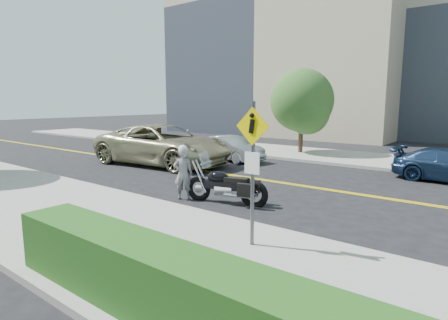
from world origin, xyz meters
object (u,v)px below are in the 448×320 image
parked_car_silver (230,148)px  pedestrian_sign (253,160)px  motorcycle (226,178)px  suv (163,145)px  motorcyclist (183,172)px  parked_car_white (144,139)px

parked_car_silver → pedestrian_sign: bearing=-131.9°
parked_car_silver → motorcycle: bearing=-134.8°
pedestrian_sign → suv: 11.59m
motorcyclist → parked_car_silver: 8.13m
motorcyclist → motorcycle: size_ratio=0.68×
motorcyclist → parked_car_white: motorcyclist is taller
motorcycle → pedestrian_sign: bearing=-59.1°
pedestrian_sign → parked_car_white: (-15.69, 10.21, -1.34)m
parked_car_silver → parked_car_white: bearing=93.4°
parked_car_white → parked_car_silver: parked_car_silver is taller
motorcycle → parked_car_white: bearing=135.0°
motorcyclist → parked_car_silver: (-3.63, 7.27, -0.23)m
pedestrian_sign → motorcycle: bearing=135.7°
motorcyclist → parked_car_white: size_ratio=0.49×
pedestrian_sign → motorcycle: size_ratio=1.15×
suv → motorcyclist: bearing=-132.6°
pedestrian_sign → parked_car_white: 18.77m
pedestrian_sign → suv: pedestrian_sign is taller
pedestrian_sign → parked_car_white: size_ratio=0.82×
motorcycle → parked_car_white: 14.99m
motorcycle → suv: size_ratio=0.36×
parked_car_white → parked_car_silver: size_ratio=0.92×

